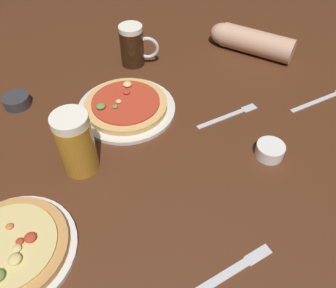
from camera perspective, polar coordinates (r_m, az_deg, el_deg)
ground_plane at (r=0.94m, az=-0.00°, el=-1.47°), size 2.40×2.40×0.03m
pizza_plate_near at (r=0.81m, az=-24.78°, el=-15.65°), size 0.27×0.27×0.05m
pizza_plate_far at (r=1.04m, az=-7.03°, el=6.30°), size 0.30×0.30×0.05m
beer_mug_dark at (r=1.21m, az=-5.86°, el=16.04°), size 0.13×0.08×0.14m
beer_mug_amber at (r=0.86m, az=-15.19°, el=0.27°), size 0.13×0.12×0.17m
ramekin_sauce at (r=0.94m, az=16.66°, el=-1.03°), size 0.07×0.07×0.04m
ramekin_butter at (r=1.15m, az=-23.95°, el=6.61°), size 0.08×0.08×0.03m
fork_left at (r=1.04m, az=10.16°, el=4.74°), size 0.14×0.18×0.01m
knife_right at (r=0.75m, az=10.37°, el=-20.26°), size 0.13×0.19×0.01m
fork_spare at (r=1.18m, az=24.37°, el=6.87°), size 0.15×0.20×0.01m
diner_arm at (r=1.32m, az=13.31°, el=16.47°), size 0.31×0.10×0.09m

